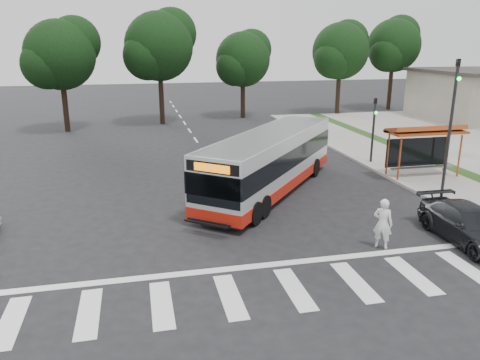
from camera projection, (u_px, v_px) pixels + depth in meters
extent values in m
plane|color=black|center=(254.00, 228.00, 18.88)|extent=(140.00, 140.00, 0.00)
cube|color=gray|center=(395.00, 163.00, 28.66)|extent=(4.00, 40.00, 0.12)
cube|color=#9E9991|center=(365.00, 165.00, 28.24)|extent=(0.30, 40.00, 0.15)
cube|color=silver|center=(295.00, 289.00, 14.20)|extent=(18.00, 2.60, 0.01)
cylinder|color=#A7451B|center=(399.00, 160.00, 24.53)|extent=(0.10, 0.10, 2.30)
cylinder|color=#A7451B|center=(459.00, 156.00, 25.29)|extent=(0.10, 0.10, 2.30)
cylinder|color=#A7451B|center=(388.00, 154.00, 25.65)|extent=(0.10, 0.10, 2.30)
cylinder|color=#A7451B|center=(445.00, 151.00, 26.41)|extent=(0.10, 0.10, 2.30)
cube|color=#A7451B|center=(426.00, 132.00, 25.10)|extent=(4.20, 1.60, 0.12)
cube|color=#A7451B|center=(426.00, 129.00, 25.10)|extent=(4.20, 1.32, 0.51)
cube|color=black|center=(417.00, 152.00, 26.02)|extent=(3.80, 0.06, 1.60)
cube|color=gray|center=(422.00, 168.00, 25.67)|extent=(3.60, 0.40, 0.08)
cylinder|color=black|center=(450.00, 132.00, 21.38)|extent=(0.14, 0.14, 6.50)
imported|color=black|center=(458.00, 70.00, 20.60)|extent=(0.16, 0.20, 1.00)
sphere|color=#19E533|center=(459.00, 79.00, 20.53)|extent=(0.18, 0.18, 0.18)
cylinder|color=black|center=(373.00, 131.00, 28.28)|extent=(0.14, 0.14, 4.00)
imported|color=black|center=(375.00, 107.00, 27.86)|extent=(0.16, 0.20, 1.00)
sphere|color=#19E533|center=(376.00, 113.00, 27.79)|extent=(0.18, 0.18, 0.18)
cylinder|color=black|center=(338.00, 92.00, 47.78)|extent=(0.44, 0.44, 4.40)
sphere|color=black|center=(340.00, 51.00, 46.65)|extent=(5.60, 5.60, 5.60)
sphere|color=black|center=(348.00, 41.00, 47.38)|extent=(4.20, 4.20, 4.20)
sphere|color=black|center=(334.00, 59.00, 45.98)|extent=(3.92, 3.92, 3.92)
cylinder|color=black|center=(390.00, 87.00, 51.09)|extent=(0.44, 0.44, 4.84)
sphere|color=black|center=(394.00, 45.00, 49.84)|extent=(5.60, 5.60, 5.60)
sphere|color=black|center=(400.00, 35.00, 50.55)|extent=(4.20, 4.20, 4.20)
sphere|color=black|center=(388.00, 53.00, 49.20)|extent=(3.92, 3.92, 3.92)
cylinder|color=black|center=(161.00, 97.00, 42.09)|extent=(0.44, 0.44, 4.84)
sphere|color=black|center=(159.00, 46.00, 40.84)|extent=(6.00, 6.00, 6.00)
sphere|color=black|center=(171.00, 33.00, 41.62)|extent=(4.50, 4.50, 4.50)
sphere|color=black|center=(148.00, 56.00, 40.14)|extent=(4.20, 4.20, 4.20)
cylinder|color=black|center=(243.00, 97.00, 45.77)|extent=(0.44, 0.44, 3.96)
sphere|color=black|center=(243.00, 59.00, 44.75)|extent=(5.20, 5.20, 5.20)
sphere|color=black|center=(251.00, 49.00, 45.44)|extent=(3.90, 3.90, 3.90)
sphere|color=black|center=(235.00, 67.00, 44.13)|extent=(3.64, 3.64, 3.64)
cylinder|color=black|center=(65.00, 105.00, 38.60)|extent=(0.44, 0.44, 4.40)
sphere|color=black|center=(60.00, 55.00, 37.46)|extent=(5.60, 5.60, 5.60)
sphere|color=black|center=(74.00, 42.00, 38.20)|extent=(4.20, 4.20, 4.20)
sphere|color=black|center=(46.00, 64.00, 36.80)|extent=(3.92, 3.92, 3.92)
imported|color=white|center=(383.00, 224.00, 16.79)|extent=(0.81, 0.79, 1.88)
imported|color=black|center=(469.00, 225.00, 17.37)|extent=(1.97, 4.71, 1.36)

